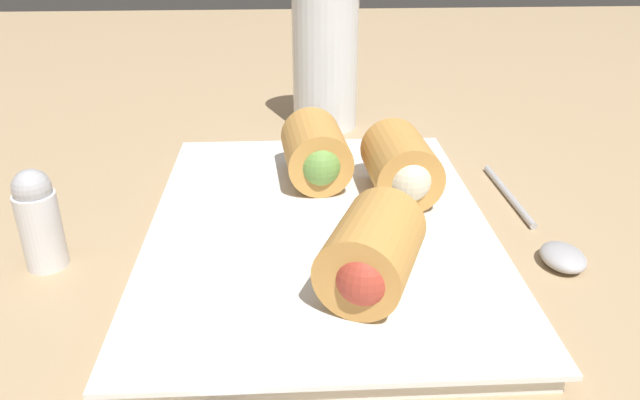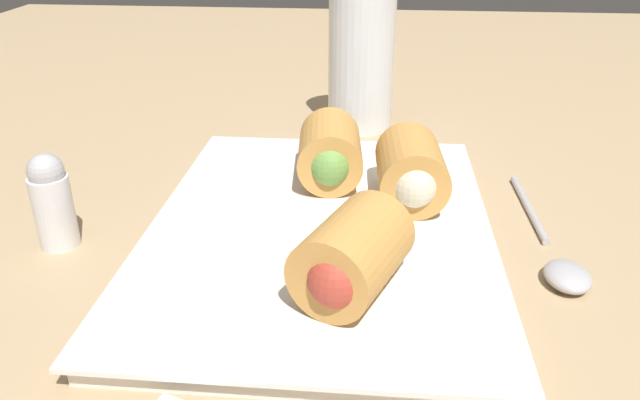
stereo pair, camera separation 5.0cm
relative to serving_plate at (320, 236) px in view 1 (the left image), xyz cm
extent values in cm
cube|color=tan|center=(0.45, -2.34, -1.76)|extent=(180.00, 140.00, 2.00)
cube|color=white|center=(0.00, 0.00, -0.16)|extent=(28.33, 20.68, 1.20)
cube|color=white|center=(0.00, 0.00, 0.59)|extent=(29.46, 21.51, 0.30)
cylinder|color=#D19347|center=(4.31, -5.74, 2.99)|extent=(6.61, 4.87, 4.51)
sphere|color=beige|center=(1.81, -5.89, 2.99)|extent=(2.93, 2.93, 2.93)
cylinder|color=#D19347|center=(-6.98, -2.61, 2.99)|extent=(7.59, 6.57, 4.51)
sphere|color=#B23D2D|center=(-9.30, -1.67, 2.99)|extent=(2.93, 2.93, 2.93)
cylinder|color=#D19347|center=(7.09, -0.06, 2.99)|extent=(6.71, 5.01, 4.51)
sphere|color=#6B9E47|center=(4.59, -0.27, 2.99)|extent=(2.93, 2.93, 2.93)
cylinder|color=#B2B2B7|center=(6.31, -14.37, -0.51)|extent=(9.90, 0.76, 0.50)
ellipsoid|color=#B2B2B7|center=(-3.09, -14.62, -0.17)|extent=(3.45, 2.69, 1.17)
cylinder|color=silver|center=(23.18, -1.71, 5.61)|extent=(6.11, 6.11, 12.74)
cylinder|color=silver|center=(-1.36, 16.69, 1.63)|extent=(2.46, 2.46, 4.77)
sphere|color=#B7B7BC|center=(-1.36, 16.69, 4.44)|extent=(2.21, 2.21, 2.21)
camera|label=1|loc=(-34.58, 1.84, 19.70)|focal=35.00mm
camera|label=2|loc=(-34.48, -3.17, 19.70)|focal=35.00mm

